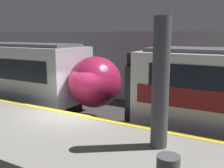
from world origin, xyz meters
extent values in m
plane|color=#33302D|center=(0.00, 0.00, 0.00)|extent=(120.00, 120.00, 0.00)
cube|color=gray|center=(0.00, -2.02, 0.53)|extent=(40.00, 4.04, 1.05)
cube|color=gold|center=(0.00, -0.15, 1.06)|extent=(40.00, 0.30, 0.01)
cube|color=#939399|center=(0.00, 6.54, 2.14)|extent=(50.00, 0.15, 4.28)
cylinder|color=#47474C|center=(4.17, -1.32, 2.82)|extent=(0.46, 0.46, 3.53)
ellipsoid|color=#B21E4C|center=(-0.31, 2.25, 1.90)|extent=(2.42, 2.66, 2.40)
sphere|color=#F2EFCC|center=(0.64, 2.25, 1.47)|extent=(0.20, 0.20, 0.20)
cube|color=black|center=(2.12, 2.25, 1.81)|extent=(0.25, 2.83, 2.29)
cube|color=black|center=(2.12, 2.25, 2.95)|extent=(0.25, 2.54, 0.92)
sphere|color=#EA4C42|center=(1.96, 1.60, 1.41)|extent=(0.18, 0.18, 0.18)
sphere|color=#EA4C42|center=(1.96, 2.90, 1.41)|extent=(0.18, 0.18, 0.18)
camera|label=1|loc=(6.48, -7.88, 4.12)|focal=42.00mm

